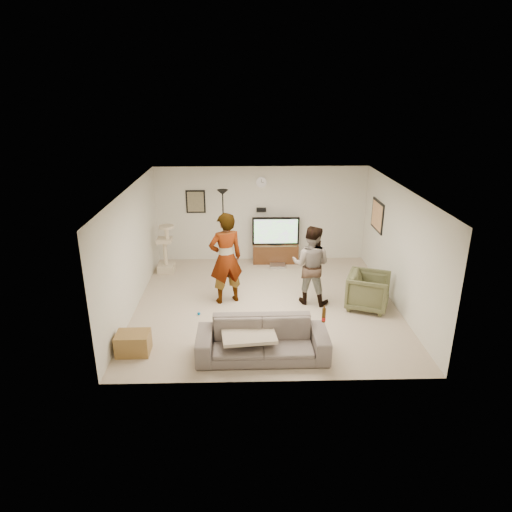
{
  "coord_description": "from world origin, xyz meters",
  "views": [
    {
      "loc": [
        -0.46,
        -8.71,
        4.33
      ],
      "look_at": [
        -0.21,
        0.2,
        1.02
      ],
      "focal_mm": 31.59,
      "sensor_mm": 36.0,
      "label": 1
    }
  ],
  "objects_px": {
    "person_right": "(311,265)",
    "side_table": "(133,343)",
    "tv_stand": "(275,253)",
    "floor_lamp": "(223,230)",
    "armchair": "(368,291)",
    "person_left": "(226,258)",
    "sofa": "(262,340)",
    "tv": "(276,231)",
    "beer_bottle": "(324,315)",
    "cat_tree": "(165,249)"
  },
  "relations": [
    {
      "from": "armchair",
      "to": "floor_lamp",
      "type": "bearing_deg",
      "value": 74.35
    },
    {
      "from": "sofa",
      "to": "floor_lamp",
      "type": "bearing_deg",
      "value": 100.7
    },
    {
      "from": "armchair",
      "to": "person_left",
      "type": "bearing_deg",
      "value": 104.2
    },
    {
      "from": "tv_stand",
      "to": "person_left",
      "type": "distance_m",
      "value": 2.76
    },
    {
      "from": "person_right",
      "to": "armchair",
      "type": "xyz_separation_m",
      "value": [
        1.18,
        -0.31,
        -0.47
      ]
    },
    {
      "from": "person_right",
      "to": "beer_bottle",
      "type": "relative_size",
      "value": 6.84
    },
    {
      "from": "person_right",
      "to": "armchair",
      "type": "bearing_deg",
      "value": -174.57
    },
    {
      "from": "person_right",
      "to": "side_table",
      "type": "height_order",
      "value": "person_right"
    },
    {
      "from": "tv",
      "to": "side_table",
      "type": "xyz_separation_m",
      "value": [
        -2.77,
        -4.36,
        -0.67
      ]
    },
    {
      "from": "beer_bottle",
      "to": "side_table",
      "type": "bearing_deg",
      "value": 176.99
    },
    {
      "from": "cat_tree",
      "to": "sofa",
      "type": "distance_m",
      "value": 4.52
    },
    {
      "from": "person_left",
      "to": "beer_bottle",
      "type": "bearing_deg",
      "value": 107.16
    },
    {
      "from": "cat_tree",
      "to": "sofa",
      "type": "relative_size",
      "value": 0.55
    },
    {
      "from": "armchair",
      "to": "person_right",
      "type": "bearing_deg",
      "value": 96.99
    },
    {
      "from": "cat_tree",
      "to": "person_left",
      "type": "xyz_separation_m",
      "value": [
        1.58,
        -1.72,
        0.37
      ]
    },
    {
      "from": "floor_lamp",
      "to": "cat_tree",
      "type": "relative_size",
      "value": 1.65
    },
    {
      "from": "tv_stand",
      "to": "person_left",
      "type": "relative_size",
      "value": 0.6
    },
    {
      "from": "floor_lamp",
      "to": "beer_bottle",
      "type": "height_order",
      "value": "floor_lamp"
    },
    {
      "from": "floor_lamp",
      "to": "tv",
      "type": "bearing_deg",
      "value": 16.09
    },
    {
      "from": "person_right",
      "to": "tv",
      "type": "bearing_deg",
      "value": -56.63
    },
    {
      "from": "cat_tree",
      "to": "armchair",
      "type": "distance_m",
      "value": 5.02
    },
    {
      "from": "person_right",
      "to": "sofa",
      "type": "xyz_separation_m",
      "value": [
        -1.11,
        -2.09,
        -0.53
      ]
    },
    {
      "from": "tv_stand",
      "to": "side_table",
      "type": "relative_size",
      "value": 2.08
    },
    {
      "from": "cat_tree",
      "to": "side_table",
      "type": "relative_size",
      "value": 2.16
    },
    {
      "from": "tv",
      "to": "beer_bottle",
      "type": "distance_m",
      "value": 4.56
    },
    {
      "from": "tv",
      "to": "sofa",
      "type": "bearing_deg",
      "value": -96.71
    },
    {
      "from": "floor_lamp",
      "to": "person_right",
      "type": "distance_m",
      "value": 2.81
    },
    {
      "from": "tv",
      "to": "sofa",
      "type": "distance_m",
      "value": 4.6
    },
    {
      "from": "person_right",
      "to": "beer_bottle",
      "type": "bearing_deg",
      "value": 107.98
    },
    {
      "from": "sofa",
      "to": "beer_bottle",
      "type": "distance_m",
      "value": 1.12
    },
    {
      "from": "sofa",
      "to": "side_table",
      "type": "height_order",
      "value": "sofa"
    },
    {
      "from": "person_right",
      "to": "armchair",
      "type": "relative_size",
      "value": 2.04
    },
    {
      "from": "sofa",
      "to": "tv_stand",
      "type": "bearing_deg",
      "value": 82.94
    },
    {
      "from": "cat_tree",
      "to": "beer_bottle",
      "type": "height_order",
      "value": "cat_tree"
    },
    {
      "from": "floor_lamp",
      "to": "armchair",
      "type": "relative_size",
      "value": 2.42
    },
    {
      "from": "beer_bottle",
      "to": "armchair",
      "type": "relative_size",
      "value": 0.3
    },
    {
      "from": "beer_bottle",
      "to": "side_table",
      "type": "relative_size",
      "value": 0.44
    },
    {
      "from": "cat_tree",
      "to": "armchair",
      "type": "bearing_deg",
      "value": -24.93
    },
    {
      "from": "tv_stand",
      "to": "beer_bottle",
      "type": "relative_size",
      "value": 4.75
    },
    {
      "from": "tv",
      "to": "person_left",
      "type": "height_order",
      "value": "person_left"
    },
    {
      "from": "tv_stand",
      "to": "person_left",
      "type": "bearing_deg",
      "value": -117.31
    },
    {
      "from": "tv",
      "to": "floor_lamp",
      "type": "relative_size",
      "value": 0.6
    },
    {
      "from": "person_left",
      "to": "sofa",
      "type": "relative_size",
      "value": 0.89
    },
    {
      "from": "tv",
      "to": "sofa",
      "type": "relative_size",
      "value": 0.55
    },
    {
      "from": "tv_stand",
      "to": "floor_lamp",
      "type": "distance_m",
      "value": 1.6
    },
    {
      "from": "tv",
      "to": "person_left",
      "type": "distance_m",
      "value": 2.66
    },
    {
      "from": "tv_stand",
      "to": "person_right",
      "type": "distance_m",
      "value": 2.58
    },
    {
      "from": "floor_lamp",
      "to": "cat_tree",
      "type": "xyz_separation_m",
      "value": [
        -1.45,
        -0.25,
        -0.4
      ]
    },
    {
      "from": "tv_stand",
      "to": "side_table",
      "type": "height_order",
      "value": "tv_stand"
    },
    {
      "from": "cat_tree",
      "to": "tv_stand",
      "type": "bearing_deg",
      "value": 12.81
    }
  ]
}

